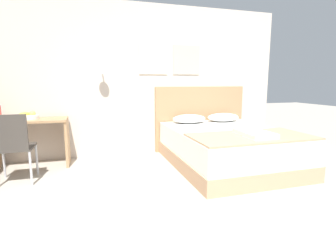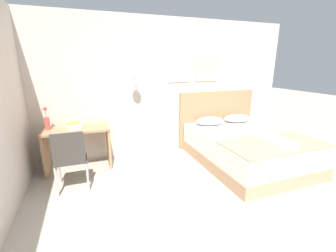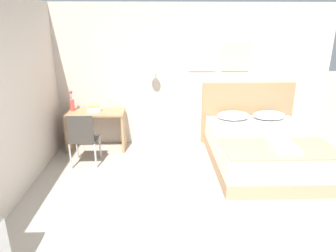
{
  "view_description": "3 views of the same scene",
  "coord_description": "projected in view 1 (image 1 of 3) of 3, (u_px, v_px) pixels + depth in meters",
  "views": [
    {
      "loc": [
        -0.78,
        -1.75,
        1.3
      ],
      "look_at": [
        0.25,
        1.67,
        0.7
      ],
      "focal_mm": 28.0,
      "sensor_mm": 36.0,
      "label": 1
    },
    {
      "loc": [
        -1.43,
        -1.34,
        1.81
      ],
      "look_at": [
        -0.23,
        1.94,
        0.82
      ],
      "focal_mm": 24.0,
      "sensor_mm": 36.0,
      "label": 2
    },
    {
      "loc": [
        -0.46,
        -2.74,
        2.31
      ],
      "look_at": [
        -0.33,
        1.53,
        0.83
      ],
      "focal_mm": 32.0,
      "sensor_mm": 36.0,
      "label": 3
    }
  ],
  "objects": [
    {
      "name": "headboard",
      "position": [
        200.0,
        118.0,
        5.07
      ],
      "size": [
        1.79,
        0.06,
        1.21
      ],
      "color": "#A87F56",
      "rests_on": "ground_plane"
    },
    {
      "name": "wall_back",
      "position": [
        134.0,
        80.0,
        4.65
      ],
      "size": [
        5.58,
        0.31,
        2.65
      ],
      "color": "beige",
      "rests_on": "ground_plane"
    },
    {
      "name": "pillow_right",
      "position": [
        223.0,
        117.0,
        4.89
      ],
      "size": [
        0.6,
        0.42,
        0.15
      ],
      "color": "white",
      "rests_on": "bed"
    },
    {
      "name": "bed",
      "position": [
        227.0,
        148.0,
        4.11
      ],
      "size": [
        1.67,
        2.09,
        0.57
      ],
      "color": "tan",
      "rests_on": "ground_plane"
    },
    {
      "name": "ground_plane",
      "position": [
        198.0,
        247.0,
        2.09
      ],
      "size": [
        24.0,
        24.0,
        0.0
      ],
      "primitive_type": "plane",
      "color": "#B2A899"
    },
    {
      "name": "desk",
      "position": [
        31.0,
        135.0,
        3.99
      ],
      "size": [
        1.06,
        0.5,
        0.75
      ],
      "color": "#A87F56",
      "rests_on": "ground_plane"
    },
    {
      "name": "pillow_left",
      "position": [
        189.0,
        119.0,
        4.7
      ],
      "size": [
        0.6,
        0.42,
        0.15
      ],
      "color": "white",
      "rests_on": "bed"
    },
    {
      "name": "fruit_bowl",
      "position": [
        29.0,
        116.0,
        3.99
      ],
      "size": [
        0.28,
        0.27,
        0.12
      ],
      "color": "silver",
      "rests_on": "desk"
    },
    {
      "name": "folded_towel_mid_bed",
      "position": [
        260.0,
        135.0,
        3.35
      ],
      "size": [
        0.36,
        0.29,
        0.06
      ],
      "color": "white",
      "rests_on": "throw_blanket"
    },
    {
      "name": "throw_blanket",
      "position": [
        251.0,
        136.0,
        3.49
      ],
      "size": [
        1.62,
        0.84,
        0.02
      ],
      "color": "tan",
      "rests_on": "bed"
    },
    {
      "name": "desk_chair",
      "position": [
        12.0,
        143.0,
        3.29
      ],
      "size": [
        0.45,
        0.45,
        0.92
      ],
      "color": "#3D3833",
      "rests_on": "ground_plane"
    },
    {
      "name": "folded_towel_near_foot",
      "position": [
        248.0,
        131.0,
        3.63
      ],
      "size": [
        0.33,
        0.27,
        0.06
      ],
      "color": "white",
      "rests_on": "throw_blanket"
    }
  ]
}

